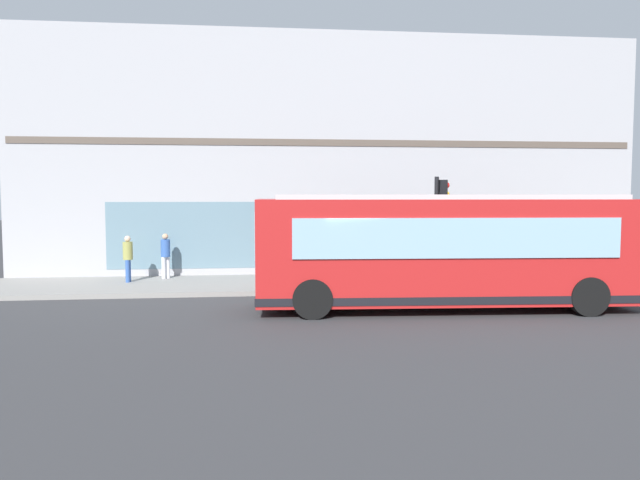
{
  "coord_description": "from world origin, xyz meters",
  "views": [
    {
      "loc": [
        -16.15,
        3.1,
        3.09
      ],
      "look_at": [
        3.06,
        0.91,
        1.65
      ],
      "focal_mm": 35.01,
      "sensor_mm": 36.0,
      "label": 1
    }
  ],
  "objects_px": {
    "pedestrian_by_light_pole": "(128,256)",
    "fire_hydrant": "(348,271)",
    "traffic_light_near_corner": "(440,210)",
    "pedestrian_walking_along_curb": "(166,253)",
    "pedestrian_near_hydrant": "(380,251)",
    "city_bus_nearside": "(445,251)",
    "newspaper_vending_box": "(424,267)"
  },
  "relations": [
    {
      "from": "traffic_light_near_corner",
      "to": "pedestrian_by_light_pole",
      "type": "height_order",
      "value": "traffic_light_near_corner"
    },
    {
      "from": "traffic_light_near_corner",
      "to": "fire_hydrant",
      "type": "bearing_deg",
      "value": 66.12
    },
    {
      "from": "pedestrian_near_hydrant",
      "to": "newspaper_vending_box",
      "type": "xyz_separation_m",
      "value": [
        0.45,
        -1.65,
        -0.59
      ]
    },
    {
      "from": "city_bus_nearside",
      "to": "pedestrian_near_hydrant",
      "type": "xyz_separation_m",
      "value": [
        4.01,
        0.92,
        -0.36
      ]
    },
    {
      "from": "traffic_light_near_corner",
      "to": "newspaper_vending_box",
      "type": "xyz_separation_m",
      "value": [
        1.31,
        0.12,
        -1.97
      ]
    },
    {
      "from": "traffic_light_near_corner",
      "to": "pedestrian_by_light_pole",
      "type": "distance_m",
      "value": 10.38
    },
    {
      "from": "city_bus_nearside",
      "to": "fire_hydrant",
      "type": "xyz_separation_m",
      "value": [
        4.37,
        1.91,
        -1.04
      ]
    },
    {
      "from": "pedestrian_near_hydrant",
      "to": "fire_hydrant",
      "type": "bearing_deg",
      "value": 69.93
    },
    {
      "from": "pedestrian_near_hydrant",
      "to": "newspaper_vending_box",
      "type": "distance_m",
      "value": 1.81
    },
    {
      "from": "pedestrian_near_hydrant",
      "to": "newspaper_vending_box",
      "type": "height_order",
      "value": "pedestrian_near_hydrant"
    },
    {
      "from": "traffic_light_near_corner",
      "to": "pedestrian_walking_along_curb",
      "type": "relative_size",
      "value": 2.22
    },
    {
      "from": "traffic_light_near_corner",
      "to": "pedestrian_near_hydrant",
      "type": "distance_m",
      "value": 2.41
    },
    {
      "from": "pedestrian_by_light_pole",
      "to": "newspaper_vending_box",
      "type": "bearing_deg",
      "value": -93.91
    },
    {
      "from": "pedestrian_by_light_pole",
      "to": "traffic_light_near_corner",
      "type": "bearing_deg",
      "value": -101.2
    },
    {
      "from": "pedestrian_walking_along_curb",
      "to": "pedestrian_near_hydrant",
      "type": "xyz_separation_m",
      "value": [
        -1.88,
        -7.16,
        0.15
      ]
    },
    {
      "from": "traffic_light_near_corner",
      "to": "pedestrian_near_hydrant",
      "type": "height_order",
      "value": "traffic_light_near_corner"
    },
    {
      "from": "fire_hydrant",
      "to": "newspaper_vending_box",
      "type": "height_order",
      "value": "newspaper_vending_box"
    },
    {
      "from": "city_bus_nearside",
      "to": "pedestrian_near_hydrant",
      "type": "bearing_deg",
      "value": 12.88
    },
    {
      "from": "traffic_light_near_corner",
      "to": "newspaper_vending_box",
      "type": "bearing_deg",
      "value": 5.17
    },
    {
      "from": "fire_hydrant",
      "to": "newspaper_vending_box",
      "type": "relative_size",
      "value": 0.82
    },
    {
      "from": "city_bus_nearside",
      "to": "pedestrian_near_hydrant",
      "type": "relative_size",
      "value": 5.65
    },
    {
      "from": "city_bus_nearside",
      "to": "pedestrian_walking_along_curb",
      "type": "relative_size",
      "value": 6.49
    },
    {
      "from": "newspaper_vending_box",
      "to": "pedestrian_walking_along_curb",
      "type": "bearing_deg",
      "value": 80.83
    },
    {
      "from": "pedestrian_by_light_pole",
      "to": "fire_hydrant",
      "type": "bearing_deg",
      "value": -96.03
    },
    {
      "from": "newspaper_vending_box",
      "to": "pedestrian_by_light_pole",
      "type": "bearing_deg",
      "value": 86.09
    },
    {
      "from": "pedestrian_by_light_pole",
      "to": "pedestrian_walking_along_curb",
      "type": "bearing_deg",
      "value": -56.7
    },
    {
      "from": "fire_hydrant",
      "to": "pedestrian_by_light_pole",
      "type": "bearing_deg",
      "value": 83.97
    },
    {
      "from": "fire_hydrant",
      "to": "newspaper_vending_box",
      "type": "xyz_separation_m",
      "value": [
        0.09,
        -2.64,
        0.09
      ]
    },
    {
      "from": "pedestrian_walking_along_curb",
      "to": "fire_hydrant",
      "type": "bearing_deg",
      "value": -103.78
    },
    {
      "from": "city_bus_nearside",
      "to": "traffic_light_near_corner",
      "type": "height_order",
      "value": "traffic_light_near_corner"
    },
    {
      "from": "pedestrian_by_light_pole",
      "to": "pedestrian_near_hydrant",
      "type": "bearing_deg",
      "value": -97.77
    },
    {
      "from": "pedestrian_by_light_pole",
      "to": "newspaper_vending_box",
      "type": "relative_size",
      "value": 1.72
    }
  ]
}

